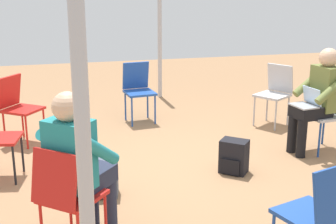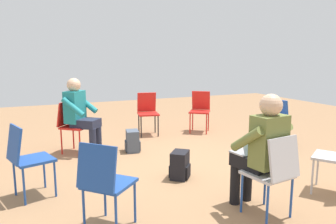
{
  "view_description": "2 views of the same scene",
  "coord_description": "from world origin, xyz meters",
  "px_view_note": "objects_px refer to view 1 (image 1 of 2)",
  "views": [
    {
      "loc": [
        -1.31,
        -4.55,
        2.0
      ],
      "look_at": [
        -0.26,
        -0.39,
        0.77
      ],
      "focal_mm": 50.0,
      "sensor_mm": 36.0,
      "label": 1
    },
    {
      "loc": [
        4.22,
        -2.02,
        1.6
      ],
      "look_at": [
        0.21,
        -0.26,
        0.84
      ],
      "focal_mm": 35.0,
      "sensor_mm": 36.0,
      "label": 2
    }
  ],
  "objects_px": {
    "chair_south": "(319,211)",
    "backpack_by_empty_chair": "(103,179)",
    "chair_southwest": "(66,193)",
    "person_with_laptop": "(319,95)",
    "chair_east": "(329,110)",
    "person_in_teal": "(78,160)",
    "chair_north": "(138,88)",
    "chair_northwest": "(18,104)",
    "chair_northeast": "(275,90)",
    "backpack_near_laptop_user": "(234,158)"
  },
  "relations": [
    {
      "from": "chair_northeast",
      "to": "person_in_teal",
      "type": "distance_m",
      "value": 3.78
    },
    {
      "from": "chair_north",
      "to": "chair_east",
      "type": "distance_m",
      "value": 2.62
    },
    {
      "from": "chair_east",
      "to": "person_with_laptop",
      "type": "distance_m",
      "value": 0.26
    },
    {
      "from": "chair_northwest",
      "to": "chair_south",
      "type": "height_order",
      "value": "same"
    },
    {
      "from": "chair_northeast",
      "to": "backpack_near_laptop_user",
      "type": "xyz_separation_m",
      "value": [
        -1.19,
        -1.46,
        -0.34
      ]
    },
    {
      "from": "chair_east",
      "to": "person_in_teal",
      "type": "relative_size",
      "value": 0.69
    },
    {
      "from": "chair_east",
      "to": "chair_northwest",
      "type": "bearing_deg",
      "value": 63.99
    },
    {
      "from": "chair_southwest",
      "to": "backpack_near_laptop_user",
      "type": "distance_m",
      "value": 2.13
    },
    {
      "from": "person_with_laptop",
      "to": "person_in_teal",
      "type": "xyz_separation_m",
      "value": [
        -2.84,
        -1.35,
        0.0
      ]
    },
    {
      "from": "chair_south",
      "to": "backpack_by_empty_chair",
      "type": "relative_size",
      "value": 2.36
    },
    {
      "from": "chair_southwest",
      "to": "backpack_near_laptop_user",
      "type": "relative_size",
      "value": 2.36
    },
    {
      "from": "person_with_laptop",
      "to": "backpack_by_empty_chair",
      "type": "bearing_deg",
      "value": 94.27
    },
    {
      "from": "chair_southwest",
      "to": "person_in_teal",
      "type": "height_order",
      "value": "person_in_teal"
    },
    {
      "from": "chair_east",
      "to": "person_with_laptop",
      "type": "relative_size",
      "value": 0.69
    },
    {
      "from": "chair_south",
      "to": "chair_northwest",
      "type": "bearing_deg",
      "value": 105.11
    },
    {
      "from": "chair_east",
      "to": "backpack_near_laptop_user",
      "type": "height_order",
      "value": "chair_east"
    },
    {
      "from": "chair_south",
      "to": "backpack_by_empty_chair",
      "type": "bearing_deg",
      "value": 111.17
    },
    {
      "from": "chair_northwest",
      "to": "backpack_near_laptop_user",
      "type": "bearing_deg",
      "value": 92.46
    },
    {
      "from": "person_in_teal",
      "to": "backpack_near_laptop_user",
      "type": "relative_size",
      "value": 3.44
    },
    {
      "from": "chair_south",
      "to": "chair_northeast",
      "type": "xyz_separation_m",
      "value": [
        1.33,
        3.3,
        0.0
      ]
    },
    {
      "from": "chair_southwest",
      "to": "backpack_by_empty_chair",
      "type": "relative_size",
      "value": 2.36
    },
    {
      "from": "chair_north",
      "to": "backpack_near_laptop_user",
      "type": "bearing_deg",
      "value": 100.48
    },
    {
      "from": "chair_northeast",
      "to": "person_in_teal",
      "type": "relative_size",
      "value": 0.69
    },
    {
      "from": "chair_northeast",
      "to": "person_with_laptop",
      "type": "relative_size",
      "value": 0.69
    },
    {
      "from": "chair_southwest",
      "to": "person_with_laptop",
      "type": "xyz_separation_m",
      "value": [
        2.95,
        1.47,
        0.2
      ]
    },
    {
      "from": "chair_northwest",
      "to": "chair_northeast",
      "type": "distance_m",
      "value": 3.45
    },
    {
      "from": "chair_northwest",
      "to": "backpack_by_empty_chair",
      "type": "distance_m",
      "value": 1.98
    },
    {
      "from": "chair_south",
      "to": "backpack_near_laptop_user",
      "type": "xyz_separation_m",
      "value": [
        0.14,
        1.84,
        -0.34
      ]
    },
    {
      "from": "chair_south",
      "to": "person_in_teal",
      "type": "height_order",
      "value": "person_in_teal"
    },
    {
      "from": "chair_northwest",
      "to": "backpack_by_empty_chair",
      "type": "height_order",
      "value": "chair_northwest"
    },
    {
      "from": "person_with_laptop",
      "to": "chair_southwest",
      "type": "bearing_deg",
      "value": 108.88
    },
    {
      "from": "backpack_near_laptop_user",
      "to": "chair_northeast",
      "type": "bearing_deg",
      "value": 50.78
    },
    {
      "from": "backpack_near_laptop_user",
      "to": "chair_east",
      "type": "bearing_deg",
      "value": 15.36
    },
    {
      "from": "person_with_laptop",
      "to": "backpack_near_laptop_user",
      "type": "height_order",
      "value": "person_with_laptop"
    },
    {
      "from": "chair_southwest",
      "to": "backpack_near_laptop_user",
      "type": "bearing_deg",
      "value": 73.24
    },
    {
      "from": "backpack_by_empty_chair",
      "to": "chair_north",
      "type": "bearing_deg",
      "value": 71.19
    },
    {
      "from": "chair_southwest",
      "to": "person_with_laptop",
      "type": "bearing_deg",
      "value": 67.42
    },
    {
      "from": "chair_north",
      "to": "backpack_near_laptop_user",
      "type": "height_order",
      "value": "chair_north"
    },
    {
      "from": "chair_northeast",
      "to": "person_with_laptop",
      "type": "bearing_deg",
      "value": 145.84
    },
    {
      "from": "chair_east",
      "to": "chair_southwest",
      "type": "height_order",
      "value": "same"
    },
    {
      "from": "chair_northwest",
      "to": "chair_south",
      "type": "distance_m",
      "value": 4.0
    },
    {
      "from": "chair_northeast",
      "to": "person_in_teal",
      "type": "bearing_deg",
      "value": 97.81
    },
    {
      "from": "chair_north",
      "to": "chair_northwest",
      "type": "height_order",
      "value": "same"
    },
    {
      "from": "chair_southwest",
      "to": "person_in_teal",
      "type": "distance_m",
      "value": 0.26
    },
    {
      "from": "chair_north",
      "to": "person_with_laptop",
      "type": "xyz_separation_m",
      "value": [
        1.8,
        -1.76,
        0.2
      ]
    },
    {
      "from": "chair_northwest",
      "to": "backpack_by_empty_chair",
      "type": "xyz_separation_m",
      "value": [
        0.84,
        -1.76,
        -0.34
      ]
    },
    {
      "from": "backpack_by_empty_chair",
      "to": "chair_south",
      "type": "bearing_deg",
      "value": -52.02
    },
    {
      "from": "chair_southwest",
      "to": "backpack_near_laptop_user",
      "type": "height_order",
      "value": "chair_southwest"
    },
    {
      "from": "chair_south",
      "to": "person_with_laptop",
      "type": "distance_m",
      "value": 2.55
    },
    {
      "from": "chair_north",
      "to": "chair_northeast",
      "type": "relative_size",
      "value": 1.0
    }
  ]
}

